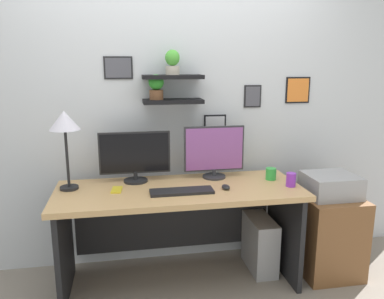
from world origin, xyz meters
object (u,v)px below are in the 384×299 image
Objects in this scene: printer at (331,185)px; computer_tower_right at (260,244)px; cell_phone at (117,190)px; drawer_cabinet at (327,234)px; monitor_right at (214,152)px; desk at (179,212)px; desk_lamp at (65,125)px; coffee_mug at (271,174)px; computer_mouse at (226,187)px; pen_cup at (291,180)px; keyboard at (182,191)px; monitor_left at (135,156)px.

printer is 0.72m from computer_tower_right.
cell_phone is 1.67m from drawer_cabinet.
monitor_right is 0.80m from cell_phone.
desk_lamp reaches higher than desk.
coffee_mug is at bearing -18.07° from monitor_right.
desk_lamp reaches higher than computer_mouse.
monitor_right is at bearing 163.47° from printer.
desk is 1.19m from drawer_cabinet.
coffee_mug is (0.72, 0.02, 0.25)m from desk.
computer_mouse is 0.67m from computer_tower_right.
computer_tower_right is at bearing -1.39° from desk_lamp.
desk is at bearing -4.53° from desk_lamp.
printer is (0.36, 0.07, -0.08)m from pen_cup.
keyboard is 0.32m from computer_mouse.
desk is 3.75× the size of monitor_right.
computer_mouse is 1.00× the size of coffee_mug.
pen_cup reaches higher than coffee_mug.
computer_mouse is (0.02, -0.30, -0.19)m from monitor_right.
keyboard is (-0.30, -0.32, -0.20)m from monitor_right.
keyboard is at bearing -89.21° from desk.
computer_mouse reaches higher than keyboard.
desk_lamp is at bearing -174.79° from monitor_right.
coffee_mug is 0.14× the size of drawer_cabinet.
keyboard is (0.00, -0.16, 0.22)m from desk.
monitor_right reaches higher than keyboard.
drawer_cabinet is 0.53m from computer_tower_right.
printer reaches higher than computer_mouse.
keyboard is at bearing -164.15° from computer_tower_right.
keyboard is 0.78× the size of desk_lamp.
desk_lamp is 0.57m from cell_phone.
desk_lamp is 5.61× the size of pen_cup.
desk is 17.67× the size of pen_cup.
computer_tower_right is (0.34, 0.16, -0.55)m from computer_mouse.
cell_phone is (-0.45, 0.13, -0.01)m from keyboard.
computer_tower_right is (-0.15, 0.19, -0.59)m from pen_cup.
monitor_right is at bearing 20.35° from cell_phone.
monitor_left reaches higher than pen_cup.
computer_mouse reaches higher than desk.
cell_phone is at bearing -177.38° from coffee_mug.
printer reaches higher than computer_tower_right.
desk_lamp is at bearing 178.61° from computer_tower_right.
printer reaches higher than cell_phone.
computer_tower_right is (0.66, 0.03, -0.33)m from desk.
pen_cup is (0.50, -0.32, -0.16)m from monitor_right.
monitor_left reaches higher than computer_tower_right.
monitor_left is at bearing 152.26° from desk.
computer_mouse is 0.24× the size of printer.
coffee_mug is 0.90× the size of pen_cup.
monitor_right is at bearing 0.00° from monitor_left.
monitor_right reaches higher than monitor_left.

